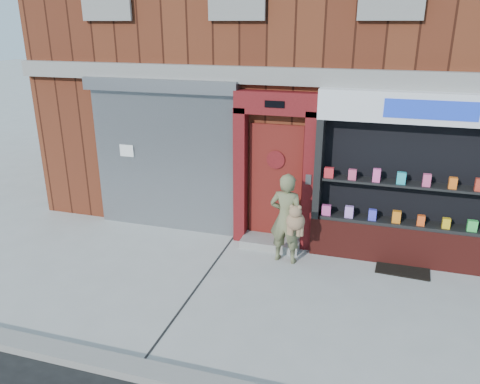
% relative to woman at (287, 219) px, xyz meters
% --- Properties ---
extents(ground, '(80.00, 80.00, 0.00)m').
position_rel_woman_xyz_m(ground, '(0.36, -1.19, -0.83)').
color(ground, '#9E9E99').
rests_on(ground, ground).
extents(building, '(12.00, 8.16, 8.00)m').
position_rel_woman_xyz_m(building, '(0.36, 4.80, 3.17)').
color(building, '#522112').
rests_on(building, ground).
extents(shutter_bay, '(3.10, 0.30, 3.04)m').
position_rel_woman_xyz_m(shutter_bay, '(-2.64, 0.73, 0.89)').
color(shutter_bay, gray).
rests_on(shutter_bay, ground).
extents(red_door_bay, '(1.52, 0.58, 2.90)m').
position_rel_woman_xyz_m(red_door_bay, '(-0.39, 0.67, 0.63)').
color(red_door_bay, '#520E10').
rests_on(red_door_bay, ground).
extents(pharmacy_bay, '(3.50, 0.41, 3.00)m').
position_rel_woman_xyz_m(pharmacy_bay, '(2.10, 0.62, 0.55)').
color(pharmacy_bay, '#5A1A15').
rests_on(pharmacy_bay, ground).
extents(woman, '(0.67, 0.56, 1.63)m').
position_rel_woman_xyz_m(woman, '(0.00, 0.00, 0.00)').
color(woman, '#666945').
rests_on(woman, ground).
extents(doormat, '(0.92, 0.67, 0.02)m').
position_rel_woman_xyz_m(doormat, '(2.00, 0.31, -0.81)').
color(doormat, black).
rests_on(doormat, ground).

